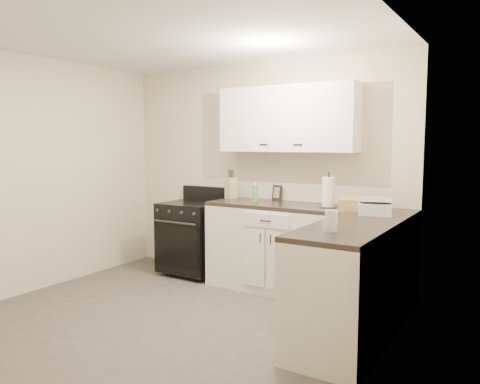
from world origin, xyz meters
The scene contains 20 objects.
floor centered at (0.00, 0.00, 0.00)m, with size 3.60×3.60×0.00m, color #473F38.
ceiling centered at (0.00, 0.00, 2.50)m, with size 3.60×3.60×0.00m, color white.
wall_back centered at (0.00, 1.80, 1.25)m, with size 3.60×3.60×0.00m, color beige.
wall_right centered at (1.80, 0.00, 1.25)m, with size 3.60×3.60×0.00m, color beige.
wall_left centered at (-1.80, 0.00, 1.25)m, with size 3.60×3.60×0.00m, color beige.
base_cabinets_back centered at (0.43, 1.50, 0.45)m, with size 1.55×0.60×0.90m, color silver.
base_cabinets_right centered at (1.50, 0.85, 0.45)m, with size 0.60×1.90×0.90m, color silver.
countertop_back centered at (0.43, 1.50, 0.92)m, with size 1.55×0.60×0.04m, color black.
countertop_right centered at (1.50, 0.85, 0.92)m, with size 0.60×1.90×0.04m, color black.
upper_cabinets centered at (0.43, 1.65, 1.84)m, with size 1.55×0.30×0.70m, color white.
stove centered at (-0.75, 1.48, 0.46)m, with size 0.68×0.58×0.83m, color black.
knife_block centered at (-0.27, 1.60, 1.06)m, with size 0.11×0.10×0.25m, color #D4B482.
paper_towel centered at (0.97, 1.50, 1.09)m, with size 0.13×0.13×0.30m, color white.
soap_bottle centered at (0.12, 1.49, 1.03)m, with size 0.06×0.06×0.19m, color green.
picture_frame centered at (0.25, 1.76, 1.03)m, with size 0.14×0.02×0.17m, color black.
wicker_basket centered at (1.30, 1.41, 1.00)m, with size 0.34×0.23×0.11m, color tan.
countertop_grill centered at (1.50, 1.27, 0.99)m, with size 0.29×0.27×0.11m, color white.
glass_jar centered at (1.46, 0.29, 1.02)m, with size 0.09×0.09×0.16m, color silver.
oven_mitt_near centered at (1.18, 0.38, 0.54)m, with size 0.02×0.14×0.25m, color black.
oven_mitt_far centered at (1.18, 0.51, 0.50)m, with size 0.02×0.17×0.30m, color black.
Camera 1 is at (2.68, -2.92, 1.58)m, focal length 35.00 mm.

